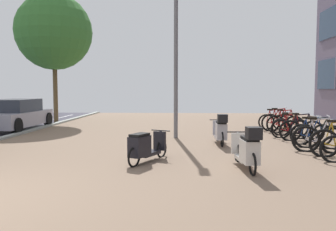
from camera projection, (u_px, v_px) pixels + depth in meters
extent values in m
cube|color=#856B55|center=(257.00, 215.00, 4.75)|extent=(14.40, 40.00, 0.05)
cube|color=slate|center=(336.00, 73.00, 18.97)|extent=(0.10, 0.12, 1.73)
torus|color=black|center=(335.00, 150.00, 8.02)|extent=(0.67, 0.22, 0.68)
torus|color=black|center=(324.00, 144.00, 8.70)|extent=(0.74, 0.25, 0.75)
cylinder|color=#B88A19|center=(334.00, 134.00, 8.62)|extent=(0.15, 0.07, 0.59)
cylinder|color=#B88A19|center=(330.00, 145.00, 8.67)|extent=(0.27, 0.09, 0.08)
cylinder|color=#B88A19|center=(328.00, 133.00, 8.66)|extent=(0.18, 0.07, 0.54)
cube|color=black|center=(332.00, 121.00, 8.61)|extent=(0.24, 0.14, 0.06)
torus|color=black|center=(306.00, 139.00, 9.41)|extent=(0.73, 0.31, 0.75)
torus|color=black|center=(334.00, 141.00, 9.16)|extent=(0.73, 0.31, 0.75)
cylinder|color=#B6B0BC|center=(323.00, 130.00, 9.24)|extent=(0.33, 0.14, 0.66)
cylinder|color=#B6B0BC|center=(314.00, 131.00, 9.31)|extent=(0.15, 0.08, 0.60)
cylinder|color=#B6B0BC|center=(321.00, 119.00, 9.23)|extent=(0.41, 0.17, 0.09)
cylinder|color=#B6B0BC|center=(311.00, 141.00, 9.36)|extent=(0.26, 0.11, 0.08)
cylinder|color=#B6B0BC|center=(309.00, 130.00, 9.36)|extent=(0.17, 0.08, 0.55)
cylinder|color=#B6B0BC|center=(331.00, 130.00, 9.16)|extent=(0.16, 0.08, 0.60)
cube|color=black|center=(312.00, 118.00, 9.31)|extent=(0.24, 0.16, 0.06)
cylinder|color=#ADADB2|center=(329.00, 117.00, 9.15)|extent=(0.18, 0.46, 0.02)
torus|color=black|center=(306.00, 137.00, 10.05)|extent=(0.72, 0.28, 0.73)
torus|color=black|center=(332.00, 138.00, 9.83)|extent=(0.72, 0.28, 0.73)
cylinder|color=black|center=(322.00, 128.00, 9.90)|extent=(0.33, 0.13, 0.64)
cylinder|color=black|center=(314.00, 129.00, 9.97)|extent=(0.15, 0.08, 0.58)
cylinder|color=black|center=(320.00, 118.00, 9.90)|extent=(0.40, 0.15, 0.08)
cylinder|color=black|center=(311.00, 138.00, 10.01)|extent=(0.26, 0.10, 0.08)
cylinder|color=black|center=(309.00, 128.00, 10.01)|extent=(0.17, 0.07, 0.53)
cylinder|color=black|center=(330.00, 128.00, 9.83)|extent=(0.15, 0.07, 0.58)
cube|color=black|center=(312.00, 117.00, 9.96)|extent=(0.24, 0.15, 0.06)
cylinder|color=#ADADB2|center=(328.00, 116.00, 9.82)|extent=(0.16, 0.47, 0.02)
torus|color=black|center=(301.00, 135.00, 10.65)|extent=(0.68, 0.11, 0.68)
torus|color=black|center=(322.00, 135.00, 10.58)|extent=(0.68, 0.11, 0.68)
cylinder|color=navy|center=(314.00, 127.00, 10.59)|extent=(0.31, 0.06, 0.59)
cylinder|color=navy|center=(307.00, 128.00, 10.61)|extent=(0.14, 0.04, 0.54)
cylinder|color=navy|center=(312.00, 118.00, 10.57)|extent=(0.38, 0.06, 0.08)
cylinder|color=navy|center=(305.00, 135.00, 10.64)|extent=(0.25, 0.04, 0.07)
cylinder|color=navy|center=(303.00, 127.00, 10.62)|extent=(0.16, 0.04, 0.49)
cylinder|color=navy|center=(320.00, 126.00, 10.56)|extent=(0.14, 0.04, 0.54)
cube|color=black|center=(306.00, 118.00, 10.59)|extent=(0.23, 0.10, 0.06)
cylinder|color=#ADADB2|center=(319.00, 116.00, 10.55)|extent=(0.05, 0.48, 0.02)
torus|color=black|center=(290.00, 131.00, 11.40)|extent=(0.72, 0.28, 0.73)
torus|color=black|center=(313.00, 132.00, 11.17)|extent=(0.72, 0.28, 0.73)
cylinder|color=black|center=(304.00, 123.00, 11.24)|extent=(0.33, 0.13, 0.64)
cylinder|color=black|center=(297.00, 124.00, 11.31)|extent=(0.15, 0.08, 0.58)
cylinder|color=black|center=(302.00, 114.00, 11.24)|extent=(0.41, 0.15, 0.09)
cylinder|color=black|center=(294.00, 132.00, 11.36)|extent=(0.26, 0.10, 0.08)
cylinder|color=black|center=(293.00, 123.00, 11.35)|extent=(0.18, 0.07, 0.53)
cylinder|color=black|center=(311.00, 123.00, 11.17)|extent=(0.16, 0.07, 0.58)
cube|color=black|center=(296.00, 114.00, 11.30)|extent=(0.24, 0.15, 0.06)
cylinder|color=#ADADB2|center=(309.00, 112.00, 11.16)|extent=(0.16, 0.47, 0.02)
torus|color=black|center=(281.00, 129.00, 12.07)|extent=(0.68, 0.27, 0.69)
torus|color=black|center=(300.00, 130.00, 11.86)|extent=(0.68, 0.27, 0.69)
cylinder|color=maroon|center=(292.00, 122.00, 11.92)|extent=(0.30, 0.13, 0.61)
cylinder|color=maroon|center=(286.00, 123.00, 11.99)|extent=(0.14, 0.08, 0.55)
cylinder|color=maroon|center=(291.00, 115.00, 11.92)|extent=(0.37, 0.15, 0.08)
cylinder|color=maroon|center=(284.00, 130.00, 12.03)|extent=(0.24, 0.10, 0.07)
cylinder|color=maroon|center=(283.00, 122.00, 12.03)|extent=(0.16, 0.07, 0.50)
cylinder|color=maroon|center=(298.00, 122.00, 11.85)|extent=(0.15, 0.07, 0.55)
cube|color=black|center=(285.00, 114.00, 11.98)|extent=(0.24, 0.15, 0.06)
cylinder|color=#ADADB2|center=(297.00, 113.00, 11.85)|extent=(0.17, 0.47, 0.02)
torus|color=black|center=(281.00, 127.00, 12.72)|extent=(0.67, 0.24, 0.68)
torus|color=black|center=(299.00, 128.00, 12.53)|extent=(0.67, 0.24, 0.68)
cylinder|color=brown|center=(292.00, 121.00, 12.59)|extent=(0.30, 0.11, 0.59)
cylinder|color=brown|center=(286.00, 121.00, 12.64)|extent=(0.14, 0.07, 0.54)
cylinder|color=brown|center=(291.00, 114.00, 12.58)|extent=(0.37, 0.13, 0.08)
cylinder|color=brown|center=(284.00, 128.00, 12.68)|extent=(0.24, 0.09, 0.07)
cylinder|color=brown|center=(283.00, 121.00, 12.68)|extent=(0.16, 0.07, 0.49)
cylinder|color=brown|center=(297.00, 120.00, 12.53)|extent=(0.14, 0.07, 0.54)
cube|color=black|center=(285.00, 113.00, 12.64)|extent=(0.24, 0.14, 0.06)
cylinder|color=#ADADB2|center=(296.00, 112.00, 12.52)|extent=(0.15, 0.47, 0.02)
torus|color=black|center=(276.00, 125.00, 13.41)|extent=(0.72, 0.31, 0.74)
torus|color=black|center=(294.00, 125.00, 13.17)|extent=(0.72, 0.31, 0.74)
cylinder|color=maroon|center=(287.00, 118.00, 13.25)|extent=(0.32, 0.14, 0.65)
cylinder|color=maroon|center=(282.00, 119.00, 13.32)|extent=(0.15, 0.08, 0.59)
cylinder|color=maroon|center=(286.00, 110.00, 13.24)|extent=(0.40, 0.17, 0.09)
cylinder|color=maroon|center=(279.00, 125.00, 13.37)|extent=(0.26, 0.11, 0.08)
cylinder|color=maroon|center=(278.00, 118.00, 13.37)|extent=(0.17, 0.08, 0.54)
cylinder|color=maroon|center=(293.00, 118.00, 13.17)|extent=(0.15, 0.08, 0.59)
cube|color=black|center=(280.00, 110.00, 13.32)|extent=(0.24, 0.16, 0.06)
cylinder|color=#ADADB2|center=(291.00, 109.00, 13.16)|extent=(0.18, 0.46, 0.02)
torus|color=black|center=(271.00, 123.00, 14.01)|extent=(0.75, 0.16, 0.75)
torus|color=black|center=(288.00, 123.00, 13.91)|extent=(0.75, 0.16, 0.75)
cylinder|color=maroon|center=(281.00, 116.00, 13.93)|extent=(0.33, 0.07, 0.65)
cylinder|color=maroon|center=(276.00, 117.00, 13.96)|extent=(0.15, 0.05, 0.60)
cylinder|color=maroon|center=(280.00, 109.00, 13.92)|extent=(0.41, 0.08, 0.09)
cylinder|color=maroon|center=(274.00, 124.00, 14.00)|extent=(0.26, 0.06, 0.08)
cylinder|color=maroon|center=(273.00, 116.00, 13.98)|extent=(0.17, 0.04, 0.54)
cylinder|color=maroon|center=(286.00, 116.00, 13.90)|extent=(0.15, 0.05, 0.59)
cube|color=black|center=(275.00, 109.00, 13.95)|extent=(0.23, 0.11, 0.06)
cylinder|color=#ADADB2|center=(285.00, 107.00, 13.88)|extent=(0.08, 0.48, 0.02)
torus|color=black|center=(266.00, 122.00, 14.68)|extent=(0.69, 0.14, 0.68)
torus|color=black|center=(281.00, 122.00, 14.59)|extent=(0.69, 0.14, 0.68)
cylinder|color=#A2141A|center=(275.00, 116.00, 14.61)|extent=(0.29, 0.07, 0.60)
cylinder|color=#A2141A|center=(271.00, 117.00, 14.64)|extent=(0.13, 0.05, 0.55)
cylinder|color=#A2141A|center=(274.00, 110.00, 14.60)|extent=(0.36, 0.07, 0.08)
cylinder|color=#A2141A|center=(269.00, 123.00, 14.67)|extent=(0.23, 0.05, 0.07)
cylinder|color=#A2141A|center=(268.00, 116.00, 14.65)|extent=(0.16, 0.04, 0.50)
cylinder|color=#A2141A|center=(280.00, 116.00, 14.58)|extent=(0.14, 0.04, 0.55)
cube|color=black|center=(270.00, 110.00, 14.62)|extent=(0.23, 0.11, 0.06)
cylinder|color=#ADADB2|center=(278.00, 108.00, 14.56)|extent=(0.07, 0.48, 0.02)
torus|color=black|center=(222.00, 139.00, 10.24)|extent=(0.06, 0.48, 0.48)
torus|color=black|center=(217.00, 134.00, 11.49)|extent=(0.06, 0.48, 0.48)
cube|color=#A9A9B4|center=(220.00, 137.00, 10.87)|extent=(0.29, 0.70, 0.08)
cube|color=#A9A9B4|center=(221.00, 131.00, 10.45)|extent=(0.31, 0.55, 0.47)
cube|color=black|center=(221.00, 123.00, 10.43)|extent=(0.27, 0.50, 0.06)
cylinder|color=#A9A9B4|center=(217.00, 127.00, 11.45)|extent=(0.07, 0.12, 0.48)
cube|color=#A9A9B4|center=(218.00, 128.00, 11.37)|extent=(0.32, 0.09, 0.48)
cylinder|color=black|center=(218.00, 120.00, 11.40)|extent=(0.52, 0.04, 0.03)
cube|color=black|center=(223.00, 118.00, 10.14)|extent=(0.28, 0.28, 0.24)
torus|color=black|center=(134.00, 157.00, 7.61)|extent=(0.25, 0.44, 0.47)
torus|color=black|center=(162.00, 149.00, 8.69)|extent=(0.25, 0.44, 0.47)
cube|color=black|center=(149.00, 154.00, 8.15)|extent=(0.55, 0.74, 0.08)
cube|color=black|center=(140.00, 146.00, 7.79)|extent=(0.51, 0.62, 0.46)
cube|color=black|center=(139.00, 135.00, 7.77)|extent=(0.45, 0.55, 0.06)
cylinder|color=black|center=(161.00, 140.00, 8.65)|extent=(0.12, 0.14, 0.47)
cube|color=black|center=(160.00, 141.00, 8.58)|extent=(0.32, 0.21, 0.47)
cylinder|color=black|center=(161.00, 130.00, 8.61)|extent=(0.48, 0.25, 0.03)
torus|color=black|center=(252.00, 164.00, 6.86)|extent=(0.08, 0.49, 0.49)
torus|color=black|center=(237.00, 152.00, 8.20)|extent=(0.08, 0.49, 0.49)
cube|color=silver|center=(244.00, 158.00, 7.53)|extent=(0.33, 0.77, 0.08)
cube|color=silver|center=(249.00, 151.00, 7.08)|extent=(0.34, 0.61, 0.47)
cube|color=black|center=(250.00, 139.00, 7.06)|extent=(0.30, 0.56, 0.06)
cylinder|color=silver|center=(237.00, 142.00, 8.16)|extent=(0.08, 0.12, 0.49)
cube|color=silver|center=(238.00, 143.00, 8.08)|extent=(0.32, 0.10, 0.48)
cylinder|color=black|center=(238.00, 132.00, 8.11)|extent=(0.52, 0.07, 0.03)
cube|color=black|center=(254.00, 133.00, 6.76)|extent=(0.30, 0.30, 0.24)
cube|color=#A3A0AF|center=(15.00, 118.00, 14.65)|extent=(1.67, 4.04, 0.59)
cube|color=#282D38|center=(16.00, 105.00, 14.68)|extent=(1.41, 2.20, 0.52)
cylinder|color=black|center=(14.00, 119.00, 16.19)|extent=(0.20, 0.62, 0.62)
cylinder|color=black|center=(48.00, 119.00, 16.12)|extent=(0.20, 0.62, 0.62)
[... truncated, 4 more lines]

